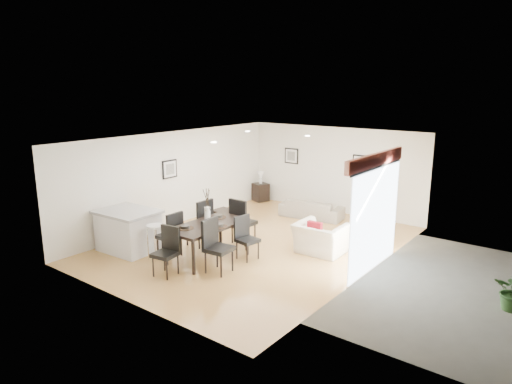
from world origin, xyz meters
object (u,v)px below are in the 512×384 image
Objects in this scene: dining_chair_head at (168,248)px; bar_stool at (155,230)px; dining_chair_enear at (215,242)px; kitchen_island at (128,230)px; sofa at (311,209)px; dining_chair_wfar at (202,220)px; side_table at (261,192)px; dining_chair_foot at (241,219)px; coffee_table at (228,217)px; dining_table at (208,227)px; dining_chair_wnear at (172,232)px; armchair at (320,238)px; dining_chair_efar at (245,235)px.

dining_chair_head is 1.26× the size of bar_stool.
dining_chair_enear reaches higher than kitchen_island.
kitchen_island is at bearing 60.63° from sofa.
bar_stool is (-0.19, -1.33, 0.05)m from dining_chair_wfar.
kitchen_island is (-2.56, -0.33, -0.15)m from dining_chair_enear.
kitchen_island is at bearing -85.89° from side_table.
dining_chair_foot is (0.69, 0.72, -0.01)m from dining_chair_wfar.
dining_chair_wfar is 1.28× the size of coffee_table.
dining_chair_wnear reaches higher than dining_table.
dining_chair_wfar is at bearing 102.34° from dining_chair_head.
dining_chair_wfar is 1.93× the size of side_table.
dining_chair_enear is at bearing -61.85° from side_table.
armchair is 1.22× the size of coffee_table.
coffee_table is at bearing -166.01° from dining_chair_wnear.
armchair is 0.96× the size of dining_chair_enear.
dining_chair_wnear reaches higher than kitchen_island.
dining_chair_wnear reaches higher than dining_chair_head.
dining_table is 1.21m from dining_chair_foot.
dining_chair_efar is 5.48m from side_table.
dining_chair_enear reaches higher than dining_table.
dining_chair_wnear is 0.40m from bar_stool.
dining_chair_wfar reaches higher than dining_chair_enear.
dining_chair_foot reaches higher than side_table.
armchair is (1.74, -2.50, 0.09)m from sofa.
dining_chair_foot is at bearing 17.49° from armchair.
dining_table is 1.81× the size of dining_chair_wnear.
dining_chair_wnear is 0.92× the size of dining_chair_foot.
dining_chair_foot is (-0.70, 0.70, 0.10)m from dining_chair_efar.
kitchen_island is at bearing 126.56° from dining_chair_efar.
dining_chair_efar is (1.39, 0.01, -0.10)m from dining_chair_wfar.
dining_chair_efar is 0.96× the size of dining_chair_head.
dining_chair_wnear is (-2.63, -2.36, 0.24)m from armchair.
dining_table is 2.80m from coffee_table.
dining_chair_wnear reaches higher than dining_chair_efar.
dining_chair_wfar is 4.88m from side_table.
kitchen_island reaches higher than coffee_table.
dining_chair_wnear is 1.72m from dining_chair_efar.
dining_chair_wnear is 0.93× the size of dining_chair_enear.
bar_stool reaches higher than side_table.
dining_chair_efar reaches higher than dining_table.
side_table reaches higher than sofa.
sofa is 3.18m from dining_chair_foot.
dining_chair_enear is 1.26× the size of coffee_table.
dining_chair_wnear is (-0.89, -4.86, 0.33)m from sofa.
dining_chair_wnear reaches higher than sofa.
dining_chair_wnear is 1.84m from dining_chair_foot.
dining_chair_wfar is (-0.68, 0.49, -0.07)m from dining_table.
bar_stool is at bearing -2.79° from kitchen_island.
dining_chair_foot is 1.42× the size of bar_stool.
dining_chair_enear is 1.01m from dining_chair_head.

